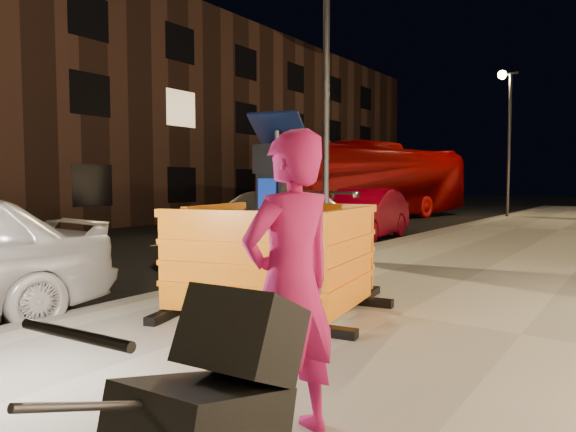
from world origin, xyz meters
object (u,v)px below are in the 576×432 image
Objects in this scene: barrier_bldgside at (349,264)px; stroller at (202,423)px; barrier_back at (320,248)px; barrier_front at (222,268)px; bus_doubledecker at (373,219)px; parking_kiosk at (277,217)px; car_red at (362,240)px; barrier_kerbside at (217,250)px; car_silver at (269,257)px; man at (290,286)px.

barrier_bldgside is 1.53× the size of stroller.
barrier_front is at bearing -98.59° from barrier_back.
bus_doubledecker reaches higher than stroller.
car_red is at bearing 98.69° from parking_kiosk.
barrier_kerbside is 1.53× the size of stroller.
barrier_kerbside is 4.52m from stroller.
barrier_front and barrier_bldgside have the same top height.
barrier_back is at bearing -42.28° from car_silver.
stroller reaches higher than car_silver.
barrier_bldgside is 0.13× the size of bus_doubledecker.
barrier_back is (0.00, 0.95, -0.47)m from parking_kiosk.
stroller is at bearing -53.03° from car_silver.
stroller is (3.04, -3.34, -0.10)m from barrier_kerbside.
barrier_back is 3.89m from man.
bus_doubledecker reaches higher than barrier_back.
bus_doubledecker is at bearing 106.28° from car_red.
barrier_front is 1.34m from barrier_bldgside.
barrier_kerbside reaches higher than car_red.
parking_kiosk is 5.14m from car_silver.
car_silver is at bearing 15.33° from barrier_kerbside.
stroller is (2.09, -3.34, -0.56)m from parking_kiosk.
barrier_bldgside is at bearing -11.59° from parking_kiosk.
barrier_front is 9.39m from car_red.
bus_doubledecker is (-5.36, 15.61, -0.74)m from barrier_kerbside.
barrier_back is 1.00× the size of barrier_bldgside.
man is (1.89, -1.49, 0.28)m from barrier_front.
man is at bearing -54.81° from barrier_front.
barrier_back is 0.30× the size of car_silver.
car_silver reaches higher than car_red.
barrier_back is 7.62m from car_red.
car_silver is at bearing 127.82° from barrier_back.
man is at bearing -50.46° from car_silver.
parking_kiosk is 1.06m from barrier_kerbside.
stroller is (5.03, -11.28, 0.64)m from car_red.
barrier_front is 5.82m from car_silver.
man is (8.20, -18.05, 1.02)m from bus_doubledecker.
barrier_back is 0.13× the size of bus_doubledecker.
barrier_front is 1.00× the size of barrier_back.
barrier_back is 1.34m from barrier_bldgside.
barrier_back is at bearing 111.13° from stroller.
barrier_kerbside is at bearing -143.59° from barrier_back.
bus_doubledecker is (-6.31, 14.66, -0.74)m from barrier_back.
man is at bearing -56.02° from bus_doubledecker.
car_red is 0.37× the size of bus_doubledecker.
barrier_back is 1.00× the size of barrier_kerbside.
parking_kiosk is 1.40× the size of barrier_bldgside.
parking_kiosk is at bearing -98.59° from barrier_back.
man reaches higher than barrier_kerbside.
barrier_bldgside is 0.35× the size of car_red.
bus_doubledecker is at bearing 100.41° from parking_kiosk.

